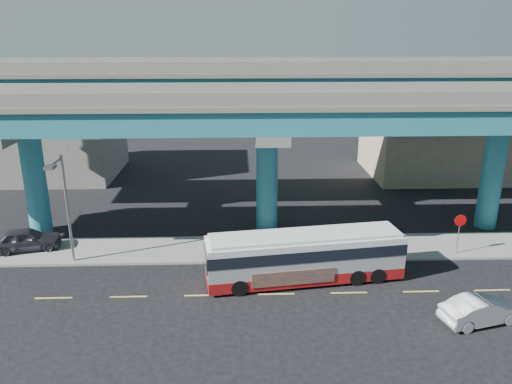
{
  "coord_description": "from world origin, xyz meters",
  "views": [
    {
      "loc": [
        -1.95,
        -24.33,
        13.77
      ],
      "look_at": [
        -0.95,
        4.0,
        4.47
      ],
      "focal_mm": 35.0,
      "sensor_mm": 36.0,
      "label": 1
    }
  ],
  "objects_px": {
    "parked_car": "(26,239)",
    "street_lamp": "(63,195)",
    "stop_sign": "(460,225)",
    "transit_bus": "(305,255)",
    "sedan": "(481,310)"
  },
  "relations": [
    {
      "from": "parked_car",
      "to": "stop_sign",
      "type": "bearing_deg",
      "value": -106.94
    },
    {
      "from": "sedan",
      "to": "stop_sign",
      "type": "bearing_deg",
      "value": -29.35
    },
    {
      "from": "sedan",
      "to": "parked_car",
      "type": "relative_size",
      "value": 0.96
    },
    {
      "from": "street_lamp",
      "to": "stop_sign",
      "type": "xyz_separation_m",
      "value": [
        24.05,
        0.71,
        -2.5
      ]
    },
    {
      "from": "transit_bus",
      "to": "stop_sign",
      "type": "bearing_deg",
      "value": 8.08
    },
    {
      "from": "parked_car",
      "to": "sedan",
      "type": "bearing_deg",
      "value": -123.3
    },
    {
      "from": "parked_car",
      "to": "stop_sign",
      "type": "distance_m",
      "value": 27.64
    },
    {
      "from": "parked_car",
      "to": "street_lamp",
      "type": "xyz_separation_m",
      "value": [
        3.52,
        -2.26,
        3.69
      ]
    },
    {
      "from": "transit_bus",
      "to": "stop_sign",
      "type": "xyz_separation_m",
      "value": [
        10.11,
        2.93,
        0.49
      ]
    },
    {
      "from": "transit_bus",
      "to": "stop_sign",
      "type": "distance_m",
      "value": 10.53
    },
    {
      "from": "transit_bus",
      "to": "sedan",
      "type": "relative_size",
      "value": 2.63
    },
    {
      "from": "sedan",
      "to": "stop_sign",
      "type": "height_order",
      "value": "stop_sign"
    },
    {
      "from": "transit_bus",
      "to": "stop_sign",
      "type": "height_order",
      "value": "transit_bus"
    },
    {
      "from": "street_lamp",
      "to": "stop_sign",
      "type": "distance_m",
      "value": 24.19
    },
    {
      "from": "sedan",
      "to": "street_lamp",
      "type": "distance_m",
      "value": 23.42
    }
  ]
}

